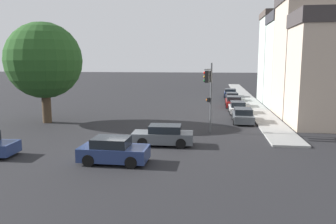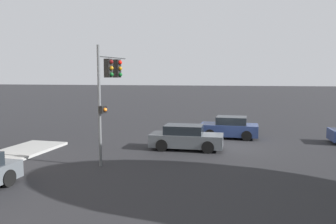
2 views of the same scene
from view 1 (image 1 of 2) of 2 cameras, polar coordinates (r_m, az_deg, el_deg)
The scene contains 12 objects.
ground_plane at distance 21.70m, azimuth -7.81°, elevation -6.81°, with size 300.00×300.00×0.00m, color black.
sidewalk_strip at distance 53.09m, azimuth 13.47°, elevation 2.40°, with size 2.53×60.00×0.16m.
rowhouse_backdrop at distance 41.82m, azimuth 22.49°, elevation 8.55°, with size 7.59×25.11×13.13m.
street_tree at distance 32.97m, azimuth -20.80°, elevation 8.35°, with size 7.05×7.05×9.42m.
traffic_signal at distance 26.07m, azimuth 7.11°, elevation 4.70°, with size 0.67×2.36×5.69m.
crossing_car_0 at distance 19.25m, azimuth -9.47°, elevation -6.68°, with size 3.94×1.98×1.50m.
crossing_car_1 at distance 22.90m, azimuth -0.83°, elevation -4.12°, with size 4.28×1.97×1.44m.
parked_car_0 at distance 32.07m, azimuth 12.90°, elevation -0.63°, with size 1.97×4.40×1.40m.
parked_car_1 at distance 37.61m, azimuth 12.00°, elevation 0.74°, with size 1.89×4.25×1.36m.
parked_car_2 at distance 42.84m, azimuth 11.34°, elevation 1.77°, with size 2.09×4.79×1.40m.
parked_car_3 at distance 49.02m, azimuth 11.07°, elevation 2.59°, with size 1.96×4.62×1.27m.
parked_car_4 at distance 54.01m, azimuth 10.78°, elevation 3.23°, with size 2.14×4.28×1.40m.
Camera 1 is at (5.62, -20.13, 5.83)m, focal length 35.00 mm.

